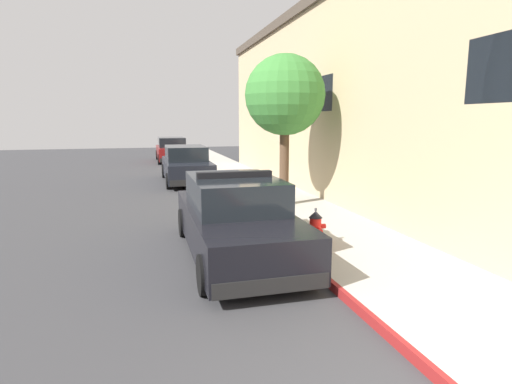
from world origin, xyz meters
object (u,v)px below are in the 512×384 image
object	(u,v)px
parked_car_dark_far	(172,150)
street_tree	(285,96)
parked_car_silver_ahead	(186,165)
fire_hydrant	(315,228)
police_cruiser	(235,219)

from	to	relation	value
parked_car_dark_far	street_tree	size ratio (longest dim) A/B	1.10
parked_car_silver_ahead	street_tree	bearing A→B (deg)	-70.67
fire_hydrant	police_cruiser	bearing A→B (deg)	173.80
police_cruiser	street_tree	bearing A→B (deg)	58.74
parked_car_dark_far	street_tree	bearing A→B (deg)	-81.98
police_cruiser	parked_car_dark_far	world-z (taller)	police_cruiser
street_tree	parked_car_dark_far	bearing A→B (deg)	98.02
parked_car_silver_ahead	fire_hydrant	bearing A→B (deg)	-81.54
parked_car_silver_ahead	street_tree	world-z (taller)	street_tree
police_cruiser	fire_hydrant	distance (m)	1.66
police_cruiser	parked_car_dark_far	xyz separation A→B (m)	(0.10, 19.73, -0.00)
fire_hydrant	parked_car_silver_ahead	bearing A→B (deg)	98.46
police_cruiser	parked_car_silver_ahead	bearing A→B (deg)	89.57
police_cruiser	parked_car_silver_ahead	xyz separation A→B (m)	(0.08, 10.29, -0.00)
parked_car_dark_far	street_tree	world-z (taller)	street_tree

